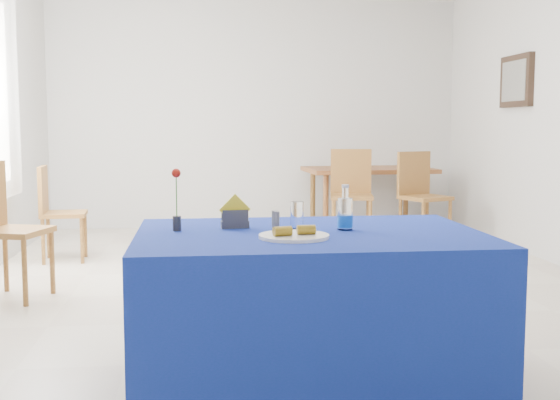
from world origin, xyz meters
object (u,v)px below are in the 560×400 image
object	(u,v)px
oak_table	(368,174)
chair_bg_right	(420,190)
water_bottle	(345,215)
blue_table	(309,312)
chair_bg_left	(351,188)
chair_win_b	(55,206)
plate	(294,236)
chair_win_a	(1,220)

from	to	relation	value
oak_table	chair_bg_right	distance (m)	0.90
water_bottle	chair_bg_right	world-z (taller)	water_bottle
blue_table	water_bottle	bearing A→B (deg)	17.08
oak_table	chair_bg_right	size ratio (longest dim) A/B	1.55
chair_bg_left	chair_win_b	world-z (taller)	chair_bg_left
water_bottle	chair_bg_left	xyz separation A→B (m)	(0.97, 4.22, -0.25)
blue_table	chair_bg_right	xyz separation A→B (m)	(1.88, 4.17, 0.18)
plate	chair_win_b	size ratio (longest dim) A/B	0.35
plate	water_bottle	bearing A→B (deg)	38.43
oak_table	chair_bg_right	world-z (taller)	chair_bg_right
chair_bg_left	plate	bearing A→B (deg)	-95.52
oak_table	chair_bg_right	xyz separation A→B (m)	(0.38, -0.81, -0.12)
oak_table	water_bottle	bearing A→B (deg)	-105.09
blue_table	chair_bg_left	xyz separation A→B (m)	(1.14, 4.27, 0.20)
chair_bg_right	plate	bearing A→B (deg)	-137.47
oak_table	chair_win_b	world-z (taller)	chair_win_b
oak_table	chair_bg_left	bearing A→B (deg)	-117.12
water_bottle	chair_win_a	distance (m)	2.90
chair_win_a	chair_bg_left	bearing A→B (deg)	-36.74
blue_table	water_bottle	xyz separation A→B (m)	(0.18, 0.05, 0.45)
blue_table	oak_table	size ratio (longest dim) A/B	1.06
chair_win_a	chair_win_b	world-z (taller)	chair_win_a
oak_table	chair_bg_left	distance (m)	0.80
chair_bg_left	chair_bg_right	bearing A→B (deg)	2.29
plate	water_bottle	distance (m)	0.36
chair_bg_right	chair_bg_left	bearing A→B (deg)	149.27
blue_table	chair_win_a	bearing A→B (deg)	133.49
chair_bg_right	blue_table	bearing A→B (deg)	-137.21
chair_bg_right	chair_win_a	size ratio (longest dim) A/B	0.98
blue_table	chair_bg_left	world-z (taller)	chair_bg_left
water_bottle	chair_bg_left	world-z (taller)	chair_bg_left
chair_bg_left	chair_win_a	size ratio (longest dim) A/B	1.00
chair_bg_left	chair_bg_right	world-z (taller)	chair_bg_left
plate	blue_table	bearing A→B (deg)	59.36
water_bottle	chair_win_a	bearing A→B (deg)	136.80
chair_bg_right	chair_win_b	distance (m)	3.79
chair_bg_left	chair_bg_right	size ratio (longest dim) A/B	1.03
chair_win_b	water_bottle	bearing A→B (deg)	-153.05
water_bottle	chair_win_a	xyz separation A→B (m)	(-2.11, 1.98, -0.26)
plate	blue_table	xyz separation A→B (m)	(0.10, 0.16, -0.39)
blue_table	chair_bg_right	distance (m)	4.58
water_bottle	chair_bg_left	distance (m)	4.34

